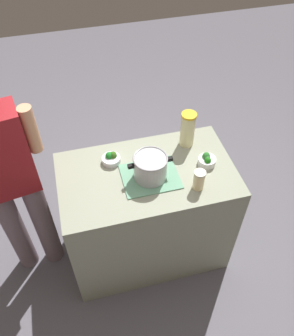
# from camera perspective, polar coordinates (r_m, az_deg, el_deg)

# --- Properties ---
(ground_plane) EXTENTS (8.00, 8.00, 0.00)m
(ground_plane) POSITION_cam_1_polar(r_m,az_deg,el_deg) (3.04, 0.00, -12.41)
(ground_plane) COLOR slate
(counter_slab) EXTENTS (1.14, 0.67, 0.91)m
(counter_slab) POSITION_cam_1_polar(r_m,az_deg,el_deg) (2.65, 0.00, -7.43)
(counter_slab) COLOR gray
(counter_slab) RESTS_ON ground_plane
(dish_cloth) EXTENTS (0.36, 0.29, 0.01)m
(dish_cloth) POSITION_cam_1_polar(r_m,az_deg,el_deg) (2.28, 0.51, -1.34)
(dish_cloth) COLOR #6CA886
(dish_cloth) RESTS_ON counter_slab
(cooking_pot) EXTENTS (0.28, 0.21, 0.16)m
(cooking_pot) POSITION_cam_1_polar(r_m,az_deg,el_deg) (2.21, 0.52, 0.19)
(cooking_pot) COLOR #B7B7BC
(cooking_pot) RESTS_ON dish_cloth
(lemonade_pitcher) EXTENTS (0.10, 0.10, 0.26)m
(lemonade_pitcher) POSITION_cam_1_polar(r_m,az_deg,el_deg) (2.42, 6.48, 6.15)
(lemonade_pitcher) COLOR beige
(lemonade_pitcher) RESTS_ON counter_slab
(mason_jar) EXTENTS (0.07, 0.07, 0.14)m
(mason_jar) POSITION_cam_1_polar(r_m,az_deg,el_deg) (2.19, 8.27, -1.88)
(mason_jar) COLOR beige
(mason_jar) RESTS_ON counter_slab
(broccoli_bowl_front) EXTENTS (0.12, 0.12, 0.08)m
(broccoli_bowl_front) POSITION_cam_1_polar(r_m,az_deg,el_deg) (2.36, 9.49, 1.25)
(broccoli_bowl_front) COLOR silver
(broccoli_bowl_front) RESTS_ON counter_slab
(broccoli_bowl_center) EXTENTS (0.12, 0.12, 0.08)m
(broccoli_bowl_center) POSITION_cam_1_polar(r_m,az_deg,el_deg) (2.36, -5.71, 1.55)
(broccoli_bowl_center) COLOR silver
(broccoli_bowl_center) RESTS_ON counter_slab
(person_cook) EXTENTS (0.50, 0.26, 1.67)m
(person_cook) POSITION_cam_1_polar(r_m,az_deg,el_deg) (2.38, -20.81, -2.29)
(person_cook) COLOR slate
(person_cook) RESTS_ON ground_plane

